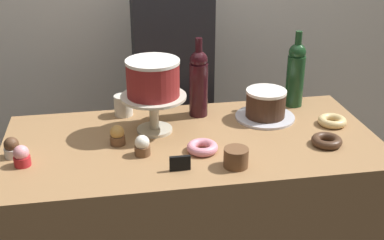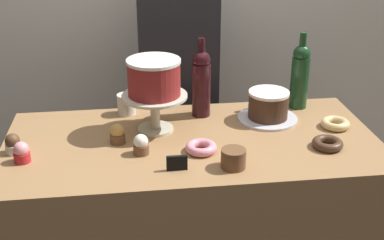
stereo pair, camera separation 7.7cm
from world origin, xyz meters
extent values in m
cube|color=#997047|center=(0.00, 0.00, 0.46)|extent=(1.39, 0.68, 0.92)
cylinder|color=beige|center=(-0.13, 0.10, 0.92)|extent=(0.14, 0.14, 0.01)
cylinder|color=beige|center=(-0.13, 0.10, 0.99)|extent=(0.04, 0.04, 0.13)
cylinder|color=beige|center=(-0.13, 0.10, 1.06)|extent=(0.25, 0.25, 0.01)
cylinder|color=maroon|center=(-0.13, 0.10, 1.13)|extent=(0.20, 0.20, 0.13)
cylinder|color=white|center=(-0.13, 0.10, 1.20)|extent=(0.20, 0.20, 0.01)
cylinder|color=silver|center=(0.33, 0.14, 0.92)|extent=(0.24, 0.24, 0.01)
cylinder|color=#3D2619|center=(0.33, 0.14, 0.98)|extent=(0.16, 0.16, 0.10)
cylinder|color=white|center=(0.33, 0.14, 1.03)|extent=(0.16, 0.16, 0.01)
cylinder|color=black|center=(0.07, 0.22, 1.03)|extent=(0.08, 0.08, 0.22)
sphere|color=black|center=(0.07, 0.22, 1.16)|extent=(0.07, 0.07, 0.07)
cylinder|color=black|center=(0.07, 0.22, 1.21)|extent=(0.03, 0.03, 0.08)
cylinder|color=#193D1E|center=(0.49, 0.26, 1.03)|extent=(0.08, 0.08, 0.22)
sphere|color=#193D1E|center=(0.49, 0.26, 1.16)|extent=(0.07, 0.07, 0.07)
cylinder|color=#193D1E|center=(0.49, 0.26, 1.21)|extent=(0.03, 0.03, 0.08)
cylinder|color=brown|center=(-0.27, 0.01, 0.94)|extent=(0.06, 0.06, 0.03)
sphere|color=#CC9347|center=(-0.27, 0.01, 0.97)|extent=(0.05, 0.05, 0.05)
cylinder|color=brown|center=(-0.19, -0.09, 0.94)|extent=(0.06, 0.06, 0.03)
sphere|color=white|center=(-0.19, -0.09, 0.97)|extent=(0.05, 0.05, 0.05)
cylinder|color=white|center=(-0.64, -0.03, 0.94)|extent=(0.06, 0.06, 0.03)
sphere|color=brown|center=(-0.64, -0.03, 0.97)|extent=(0.05, 0.05, 0.05)
cylinder|color=red|center=(-0.60, -0.10, 0.94)|extent=(0.06, 0.06, 0.03)
sphere|color=pink|center=(-0.60, -0.10, 0.97)|extent=(0.05, 0.05, 0.05)
torus|color=pink|center=(0.02, -0.10, 0.93)|extent=(0.11, 0.11, 0.03)
torus|color=#472D1E|center=(0.48, -0.13, 0.93)|extent=(0.11, 0.11, 0.03)
torus|color=#E0C17F|center=(0.57, 0.04, 0.93)|extent=(0.11, 0.11, 0.03)
cylinder|color=brown|center=(0.11, -0.22, 0.92)|extent=(0.08, 0.08, 0.01)
cylinder|color=brown|center=(0.11, -0.22, 0.94)|extent=(0.08, 0.08, 0.01)
cylinder|color=brown|center=(0.11, -0.22, 0.95)|extent=(0.08, 0.08, 0.01)
cylinder|color=brown|center=(0.11, -0.22, 0.96)|extent=(0.08, 0.08, 0.01)
cylinder|color=brown|center=(0.11, -0.22, 0.97)|extent=(0.08, 0.08, 0.01)
cylinder|color=brown|center=(0.11, -0.22, 0.98)|extent=(0.08, 0.08, 0.01)
cube|color=black|center=(-0.08, -0.22, 0.94)|extent=(0.07, 0.01, 0.05)
cylinder|color=silver|center=(-0.24, 0.28, 0.96)|extent=(0.08, 0.08, 0.09)
cube|color=black|center=(0.01, 0.59, 0.42)|extent=(0.28, 0.18, 0.85)
cube|color=#232328|center=(0.01, 0.59, 1.12)|extent=(0.36, 0.22, 0.55)
camera|label=1|loc=(-0.29, -1.68, 1.77)|focal=47.78mm
camera|label=2|loc=(-0.22, -1.69, 1.77)|focal=47.78mm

